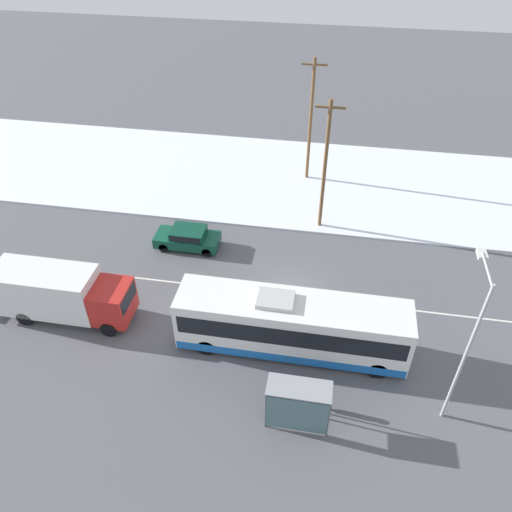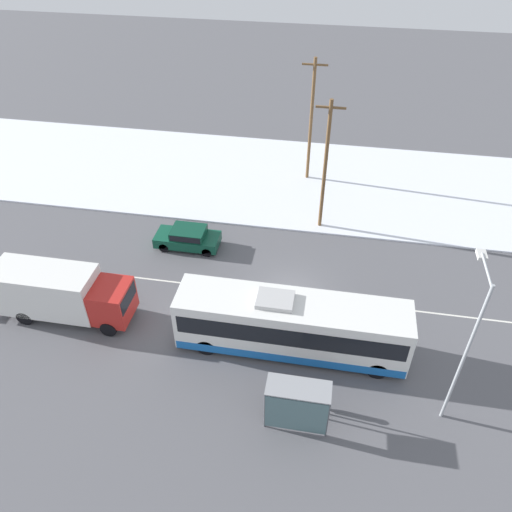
{
  "view_description": "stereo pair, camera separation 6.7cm",
  "coord_description": "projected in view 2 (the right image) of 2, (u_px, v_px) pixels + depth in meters",
  "views": [
    {
      "loc": [
        1.75,
        -21.19,
        20.08
      ],
      "look_at": [
        -2.18,
        1.61,
        1.4
      ],
      "focal_mm": 35.0,
      "sensor_mm": 36.0,
      "label": 1
    },
    {
      "loc": [
        1.81,
        -21.18,
        20.08
      ],
      "look_at": [
        -2.18,
        1.61,
        1.4
      ],
      "focal_mm": 35.0,
      "sensor_mm": 36.0,
      "label": 2
    }
  ],
  "objects": [
    {
      "name": "sedan_car",
      "position": [
        188.0,
        237.0,
        32.28
      ],
      "size": [
        4.14,
        1.8,
        1.39
      ],
      "rotation": [
        0.0,
        0.0,
        3.14
      ],
      "color": "#0F4733",
      "rests_on": "ground_plane"
    },
    {
      "name": "utility_pole_roadside",
      "position": [
        325.0,
        166.0,
        31.57
      ],
      "size": [
        1.8,
        0.24,
        9.03
      ],
      "color": "brown",
      "rests_on": "ground_plane"
    },
    {
      "name": "lane_marking_center",
      "position": [
        288.0,
        296.0,
        29.09
      ],
      "size": [
        60.0,
        0.12,
        0.0
      ],
      "color": "silver",
      "rests_on": "ground_plane"
    },
    {
      "name": "streetlamp",
      "position": [
        469.0,
        335.0,
        20.05
      ],
      "size": [
        0.36,
        2.4,
        8.09
      ],
      "color": "#9EA3A8",
      "rests_on": "ground_plane"
    },
    {
      "name": "ground_plane",
      "position": [
        288.0,
        296.0,
        29.09
      ],
      "size": [
        120.0,
        120.0,
        0.0
      ],
      "primitive_type": "plane",
      "color": "#56565B"
    },
    {
      "name": "bus_shelter",
      "position": [
        297.0,
        403.0,
        21.45
      ],
      "size": [
        2.81,
        1.2,
        2.4
      ],
      "color": "gray",
      "rests_on": "ground_plane"
    },
    {
      "name": "box_truck",
      "position": [
        60.0,
        292.0,
        26.85
      ],
      "size": [
        7.43,
        2.3,
        3.07
      ],
      "color": "silver",
      "rests_on": "ground_plane"
    },
    {
      "name": "city_bus",
      "position": [
        291.0,
        325.0,
        25.02
      ],
      "size": [
        11.59,
        2.57,
        3.41
      ],
      "color": "white",
      "rests_on": "ground_plane"
    },
    {
      "name": "snow_lot",
      "position": [
        309.0,
        182.0,
        39.12
      ],
      "size": [
        80.0,
        13.43,
        0.12
      ],
      "color": "silver",
      "rests_on": "ground_plane"
    },
    {
      "name": "utility_pole_snowlot",
      "position": [
        311.0,
        120.0,
        36.55
      ],
      "size": [
        1.8,
        0.24,
        9.38
      ],
      "color": "brown",
      "rests_on": "ground_plane"
    },
    {
      "name": "pedestrian_at_stop",
      "position": [
        300.0,
        388.0,
        22.75
      ],
      "size": [
        0.64,
        0.28,
        1.77
      ],
      "color": "#23232D",
      "rests_on": "ground_plane"
    }
  ]
}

